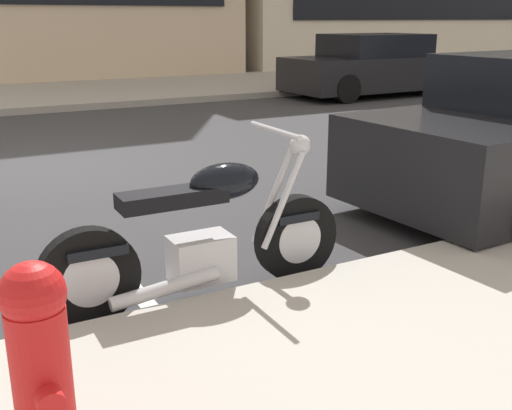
# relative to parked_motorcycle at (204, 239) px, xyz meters

# --- Properties ---
(ground_plane) EXTENTS (260.00, 260.00, 0.00)m
(ground_plane) POSITION_rel_parked_motorcycle_xyz_m (-0.37, 4.48, -0.42)
(ground_plane) COLOR #333335
(sidewalk_far_curb) EXTENTS (120.00, 5.00, 0.14)m
(sidewalk_far_curb) POSITION_rel_parked_motorcycle_xyz_m (11.63, 11.56, -0.35)
(sidewalk_far_curb) COLOR gray
(sidewalk_far_curb) RESTS_ON ground
(parking_stall_stripe) EXTENTS (0.12, 2.20, 0.01)m
(parking_stall_stripe) POSITION_rel_parked_motorcycle_xyz_m (-0.37, 0.49, -0.42)
(parking_stall_stripe) COLOR silver
(parking_stall_stripe) RESTS_ON ground
(parked_motorcycle) EXTENTS (2.07, 0.62, 1.11)m
(parked_motorcycle) POSITION_rel_parked_motorcycle_xyz_m (0.00, 0.00, 0.00)
(parked_motorcycle) COLOR black
(parked_motorcycle) RESTS_ON ground
(car_opposite_curb) EXTENTS (4.41, 1.93, 1.42)m
(car_opposite_curb) POSITION_rel_parked_motorcycle_xyz_m (8.12, 8.31, 0.25)
(car_opposite_curb) COLOR black
(car_opposite_curb) RESTS_ON ground
(fire_hydrant) EXTENTS (0.24, 0.36, 0.84)m
(fire_hydrant) POSITION_rel_parked_motorcycle_xyz_m (-1.24, -1.32, 0.16)
(fire_hydrant) COLOR red
(fire_hydrant) RESTS_ON sidewalk_near_curb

